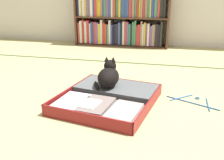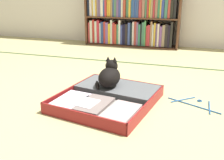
% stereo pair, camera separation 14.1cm
% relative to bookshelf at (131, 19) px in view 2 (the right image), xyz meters
% --- Properties ---
extents(ground_plane, '(10.00, 10.00, 0.00)m').
position_rel_bookshelf_xyz_m(ground_plane, '(0.40, -2.24, -0.43)').
color(ground_plane, tan).
extents(tatami_border, '(4.80, 0.05, 0.00)m').
position_rel_bookshelf_xyz_m(tatami_border, '(0.40, -1.03, -0.43)').
color(tatami_border, '#3C512C').
rests_on(tatami_border, ground_plane).
extents(bookshelf, '(1.51, 0.29, 0.92)m').
position_rel_bookshelf_xyz_m(bookshelf, '(0.00, 0.00, 0.00)').
color(bookshelf, brown).
rests_on(bookshelf, ground_plane).
extents(open_suitcase, '(0.83, 0.88, 0.09)m').
position_rel_bookshelf_xyz_m(open_suitcase, '(0.35, -2.25, -0.39)').
color(open_suitcase, maroon).
rests_on(open_suitcase, ground_plane).
extents(black_cat, '(0.24, 0.28, 0.25)m').
position_rel_bookshelf_xyz_m(black_cat, '(0.32, -2.11, -0.25)').
color(black_cat, black).
rests_on(black_cat, open_suitcase).
extents(clothes_hanger, '(0.41, 0.30, 0.01)m').
position_rel_bookshelf_xyz_m(clothes_hanger, '(1.04, -2.08, -0.43)').
color(clothes_hanger, '#285C98').
rests_on(clothes_hanger, ground_plane).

